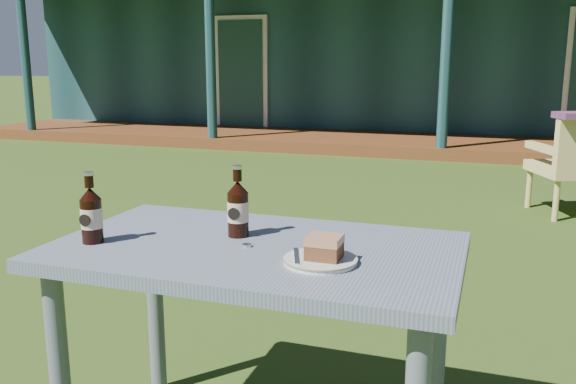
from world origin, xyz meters
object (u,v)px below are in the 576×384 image
at_px(plate, 320,260).
at_px(cake_slice, 324,247).
at_px(cafe_table, 256,277).
at_px(cola_bottle_far, 91,215).
at_px(cola_bottle_near, 238,208).

relative_size(plate, cake_slice, 2.22).
xyz_separation_m(cafe_table, plate, (0.23, -0.10, 0.11)).
bearing_deg(cola_bottle_far, plate, 3.01).
relative_size(cola_bottle_near, cola_bottle_far, 1.04).
xyz_separation_m(plate, cola_bottle_far, (-0.70, -0.04, 0.08)).
xyz_separation_m(cake_slice, cola_bottle_far, (-0.71, -0.04, 0.04)).
bearing_deg(plate, cola_bottle_far, -176.99).
bearing_deg(cafe_table, plate, -22.89).
relative_size(cake_slice, cola_bottle_far, 0.43).
distance_m(plate, cake_slice, 0.04).
bearing_deg(plate, cola_bottle_near, 151.87).
height_order(cafe_table, cake_slice, cake_slice).
distance_m(plate, cola_bottle_far, 0.71).
height_order(plate, cake_slice, cake_slice).
height_order(plate, cola_bottle_far, cola_bottle_far).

